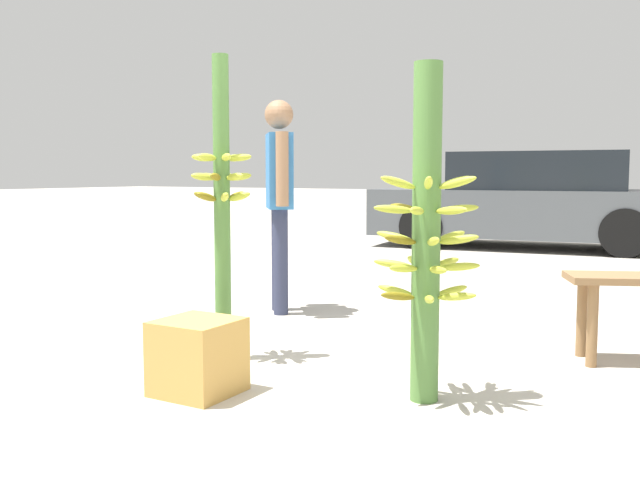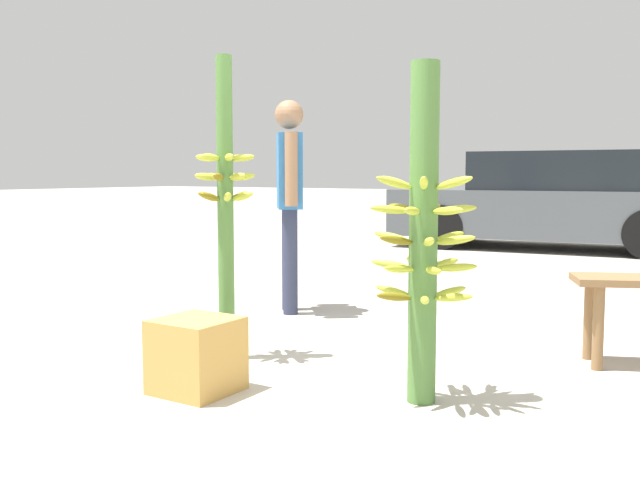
% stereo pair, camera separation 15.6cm
% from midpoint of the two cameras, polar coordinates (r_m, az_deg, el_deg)
% --- Properties ---
extents(ground_plane, '(80.00, 80.00, 0.00)m').
position_cam_midpoint_polar(ground_plane, '(3.62, -3.22, -11.83)').
color(ground_plane, '#B2AA9E').
extents(banana_stalk_left, '(0.35, 0.35, 1.73)m').
position_cam_midpoint_polar(banana_stalk_left, '(4.08, -8.94, 2.96)').
color(banana_stalk_left, '#4C7A38').
rests_on(banana_stalk_left, ground_plane).
extents(banana_stalk_center, '(0.50, 0.50, 1.57)m').
position_cam_midpoint_polar(banana_stalk_center, '(3.32, 7.16, 0.38)').
color(banana_stalk_center, '#4C7A38').
rests_on(banana_stalk_center, ground_plane).
extents(vendor_person, '(0.44, 0.52, 1.62)m').
position_cam_midpoint_polar(vendor_person, '(5.44, -4.10, 4.32)').
color(vendor_person, '#2D334C').
rests_on(vendor_person, ground_plane).
extents(parked_car, '(4.43, 2.16, 1.37)m').
position_cam_midpoint_polar(parked_car, '(10.63, 16.01, 2.95)').
color(parked_car, '#4C5156').
rests_on(parked_car, ground_plane).
extents(produce_crate, '(0.36, 0.36, 0.36)m').
position_cam_midpoint_polar(produce_crate, '(3.57, -11.01, -9.14)').
color(produce_crate, '#C69347').
rests_on(produce_crate, ground_plane).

